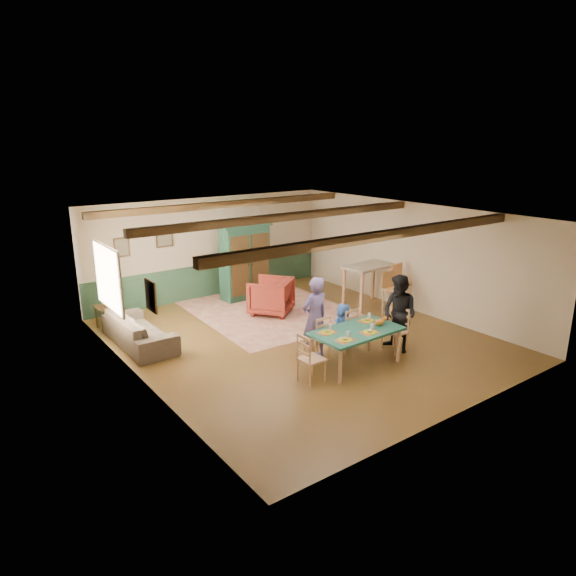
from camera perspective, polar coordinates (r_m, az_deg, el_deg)
floor at (r=11.21m, az=1.28°, el=-5.63°), size 8.00×8.00×0.00m
wall_back at (r=14.08m, az=-8.63°, el=4.48°), size 7.00×0.02×2.70m
wall_left at (r=9.18m, az=-16.35°, el=-2.36°), size 0.02×8.00×2.70m
wall_right at (r=13.14m, az=13.57°, el=3.37°), size 0.02×8.00×2.70m
ceiling at (r=10.51m, az=1.37°, el=8.17°), size 7.00×8.00×0.02m
wainscot_back at (r=14.27m, az=-8.44°, el=0.93°), size 6.95×0.03×0.90m
ceiling_beam_front at (r=8.83m, az=10.51°, el=5.77°), size 6.95×0.16×0.16m
ceiling_beam_mid at (r=10.84m, az=0.07°, el=7.94°), size 6.95×0.16×0.16m
ceiling_beam_back at (r=13.01m, az=-6.79°, el=9.22°), size 6.95×0.16×0.16m
window_left at (r=10.69m, az=-19.44°, el=1.09°), size 0.06×1.60×1.30m
picture_left_wall at (r=8.53m, az=-14.98°, el=-0.84°), size 0.04×0.42×0.52m
picture_back_a at (r=13.43m, az=-13.58°, el=5.60°), size 0.45×0.04×0.55m
picture_back_b at (r=13.09m, az=-17.98°, el=4.32°), size 0.38×0.04×0.48m
dining_table at (r=9.88m, az=7.56°, el=-6.62°), size 1.75×1.01×0.72m
dining_chair_far_left at (r=10.06m, az=3.23°, el=-5.47°), size 0.41×0.43×0.91m
dining_chair_far_right at (r=10.55m, az=6.41°, el=-4.51°), size 0.41×0.43×0.91m
dining_chair_end_left at (r=9.15m, az=2.63°, el=-7.76°), size 0.43×0.41×0.91m
dining_chair_end_right at (r=10.61m, az=11.82°, el=-4.64°), size 0.43×0.41×0.91m
person_man at (r=9.99m, az=2.98°, el=-3.36°), size 0.61×0.41×1.66m
person_woman at (r=10.56m, az=12.27°, el=-2.82°), size 0.62×0.79×1.58m
person_child at (r=10.59m, az=6.12°, el=-4.26°), size 0.48×0.32×0.96m
cat at (r=10.02m, az=10.19°, el=-3.67°), size 0.35×0.14×0.17m
place_setting_near_left at (r=9.22m, az=6.38°, el=-5.50°), size 0.39×0.30×0.11m
place_setting_near_center at (r=9.64m, az=9.07°, el=-4.63°), size 0.39×0.30×0.11m
place_setting_far_left at (r=9.54m, az=4.38°, el=-4.67°), size 0.39×0.30×0.11m
place_setting_far_right at (r=10.24m, az=8.79°, el=-3.35°), size 0.39×0.30×0.11m
area_rug at (r=12.96m, az=-2.01°, el=-2.53°), size 3.67×4.29×0.01m
armoire at (r=13.81m, az=-4.82°, el=3.00°), size 1.48×0.65×2.05m
armchair at (r=12.64m, az=-1.91°, el=-0.92°), size 1.36×1.36×0.89m
sofa at (r=11.23m, az=-16.20°, el=-4.49°), size 0.88×2.22×0.65m
end_table at (r=12.39m, az=-19.43°, el=-3.07°), size 0.47×0.47×0.55m
table_lamp at (r=12.23m, az=-19.66°, el=-0.75°), size 0.30×0.30×0.50m
counter_table at (r=13.33m, az=8.84°, el=0.25°), size 1.37×0.88×1.09m
bar_stool_left at (r=12.61m, az=11.46°, el=-0.80°), size 0.44×0.47×1.10m
bar_stool_right at (r=13.05m, az=12.56°, el=-0.05°), size 0.48×0.51×1.20m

